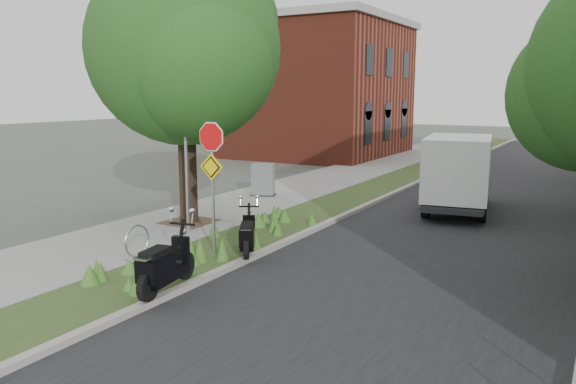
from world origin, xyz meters
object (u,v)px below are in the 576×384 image
object	(u,v)px
scooter_far	(161,271)
utility_cabinet	(263,180)
sign_assembly	(212,160)
scooter_near	(248,239)
box_truck	(459,170)

from	to	relation	value
scooter_far	utility_cabinet	xyz separation A→B (m)	(-3.90, 9.67, 0.13)
sign_assembly	scooter_far	bearing A→B (deg)	-72.72
sign_assembly	utility_cabinet	distance (m)	7.79
sign_assembly	scooter_near	world-z (taller)	sign_assembly
scooter_near	utility_cabinet	bearing A→B (deg)	119.85
utility_cabinet	box_truck	bearing A→B (deg)	9.66
scooter_near	utility_cabinet	world-z (taller)	utility_cabinet
scooter_near	utility_cabinet	size ratio (longest dim) A/B	1.24
scooter_far	box_truck	world-z (taller)	box_truck
sign_assembly	scooter_near	distance (m)	2.01
box_truck	sign_assembly	bearing A→B (deg)	-114.68
sign_assembly	utility_cabinet	world-z (taller)	sign_assembly
scooter_near	scooter_far	distance (m)	2.95
scooter_far	utility_cabinet	world-z (taller)	utility_cabinet
scooter_near	box_truck	bearing A→B (deg)	69.49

